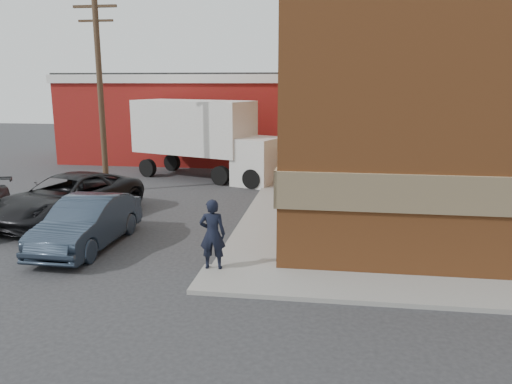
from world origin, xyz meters
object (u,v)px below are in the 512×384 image
at_px(utility_pole, 100,89).
at_px(brick_building, 471,92).
at_px(box_truck, 206,134).
at_px(warehouse, 197,116).
at_px(suv_a, 69,198).
at_px(man, 212,234).
at_px(sedan, 87,223).

bearing_deg(utility_pole, brick_building, -0.02).
xyz_separation_m(utility_pole, box_truck, (3.91, 3.85, -2.37)).
distance_m(brick_building, warehouse, 18.30).
bearing_deg(brick_building, box_truck, 162.33).
height_order(warehouse, utility_pole, utility_pole).
bearing_deg(box_truck, warehouse, 128.84).
relative_size(brick_building, utility_pole, 2.03).
relative_size(warehouse, box_truck, 1.88).
bearing_deg(utility_pole, suv_a, -81.17).
distance_m(man, box_truck, 13.59).
xyz_separation_m(brick_building, sedan, (-13.05, -7.72, -3.90)).
height_order(warehouse, box_truck, warehouse).
bearing_deg(warehouse, suv_a, -92.72).
xyz_separation_m(warehouse, suv_a, (-0.75, -15.82, -1.97)).
bearing_deg(suv_a, warehouse, 103.46).
distance_m(warehouse, utility_pole, 11.27).
bearing_deg(warehouse, man, -74.02).
bearing_deg(box_truck, suv_a, -89.78).
bearing_deg(sedan, brick_building, 31.51).
bearing_deg(suv_a, brick_building, 33.72).
distance_m(man, suv_a, 7.91).
bearing_deg(suv_a, sedan, -36.67).
relative_size(sedan, suv_a, 0.79).
height_order(utility_pole, man, utility_pole).
bearing_deg(brick_building, warehouse, 142.80).
relative_size(brick_building, sedan, 3.82).
distance_m(sedan, suv_a, 3.64).
distance_m(brick_building, utility_pole, 16.00).
height_order(man, box_truck, box_truck).
distance_m(utility_pole, man, 12.34).
relative_size(utility_pole, box_truck, 1.04).
bearing_deg(man, warehouse, -78.57).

